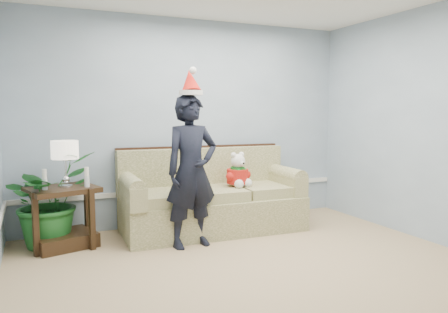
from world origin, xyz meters
TOP-DOWN VIEW (x-y plane):
  - room_shell at (0.00, 0.00)m, footprint 4.54×5.04m
  - wainscot_trim at (-1.18, 1.18)m, footprint 4.49×4.99m
  - sofa at (0.12, 2.04)m, footprint 2.26×1.02m
  - side_table at (-1.64, 2.01)m, footprint 0.83×0.75m
  - table_lamp at (-1.60, 1.97)m, footprint 0.29×0.29m
  - candle_pair at (-1.60, 1.91)m, footprint 0.48×0.06m
  - houseplant at (-1.79, 2.13)m, footprint 1.24×1.23m
  - man at (-0.33, 1.48)m, footprint 0.66×0.48m
  - santa_hat at (-0.33, 1.50)m, footprint 0.26×0.30m
  - teddy_bear at (0.44, 1.92)m, footprint 0.33×0.34m

SIDE VIEW (x-z plane):
  - side_table at x=-1.64m, z-range -0.07..0.60m
  - sofa at x=0.12m, z-range -0.15..0.89m
  - wainscot_trim at x=-1.18m, z-range 0.42..0.48m
  - houseplant at x=-1.79m, z-range 0.00..1.04m
  - teddy_bear at x=0.44m, z-range 0.49..0.93m
  - candle_pair at x=-1.60m, z-range 0.66..0.88m
  - man at x=-0.33m, z-range 0.00..1.68m
  - table_lamp at x=-1.60m, z-range 0.81..1.32m
  - room_shell at x=0.00m, z-range -0.02..2.72m
  - santa_hat at x=-0.33m, z-range 1.65..1.95m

